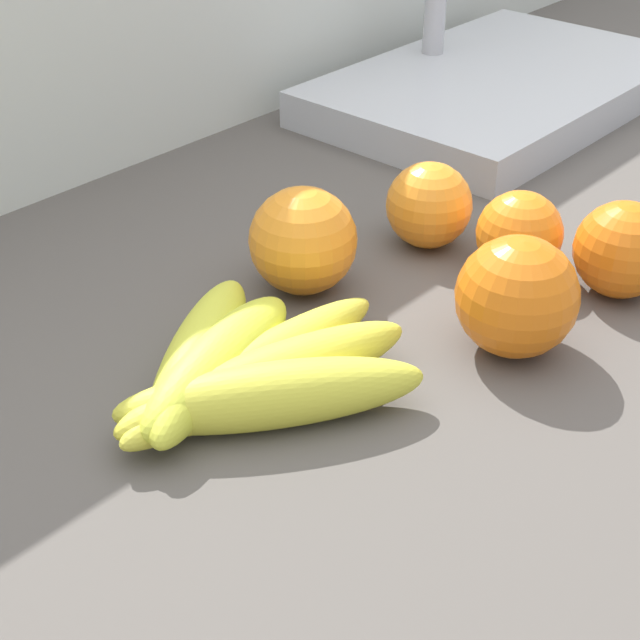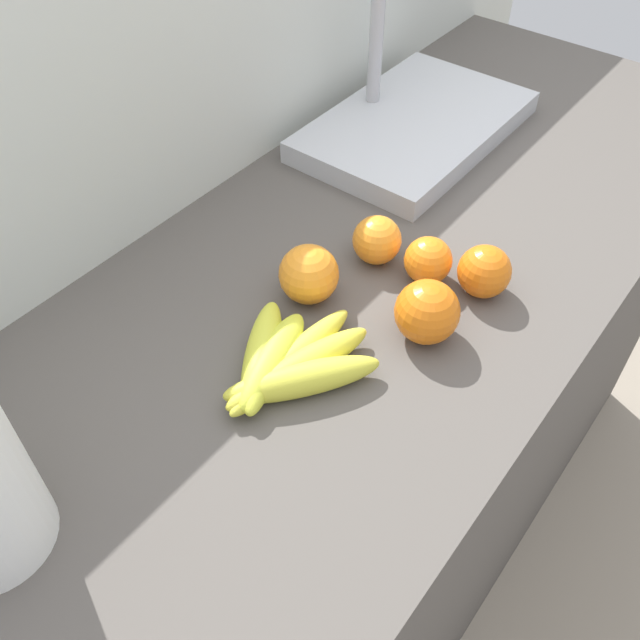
# 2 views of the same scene
# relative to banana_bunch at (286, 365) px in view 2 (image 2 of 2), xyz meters

# --- Properties ---
(ground_plane) EXTENTS (6.00, 6.00, 0.00)m
(ground_plane) POSITION_rel_banana_bunch_xyz_m (0.10, 0.03, -0.94)
(ground_plane) COLOR gray
(counter) EXTENTS (1.93, 0.61, 0.92)m
(counter) POSITION_rel_banana_bunch_xyz_m (0.10, 0.03, -0.48)
(counter) COLOR #514C47
(counter) RESTS_ON ground
(wall_back) EXTENTS (2.33, 0.06, 1.30)m
(wall_back) POSITION_rel_banana_bunch_xyz_m (0.10, 0.37, -0.29)
(wall_back) COLOR silver
(wall_back) RESTS_ON ground
(banana_bunch) EXTENTS (0.22, 0.20, 0.04)m
(banana_bunch) POSITION_rel_banana_bunch_xyz_m (0.00, 0.00, 0.00)
(banana_bunch) COLOR gold
(banana_bunch) RESTS_ON counter
(orange_front) EXTENTS (0.07, 0.07, 0.07)m
(orange_front) POSITION_rel_banana_bunch_xyz_m (0.25, -0.04, 0.01)
(orange_front) COLOR orange
(orange_front) RESTS_ON counter
(orange_back_left) EXTENTS (0.07, 0.07, 0.07)m
(orange_back_left) POSITION_rel_banana_bunch_xyz_m (0.24, 0.04, 0.01)
(orange_back_left) COLOR orange
(orange_back_left) RESTS_ON counter
(orange_center) EXTENTS (0.08, 0.08, 0.08)m
(orange_center) POSITION_rel_banana_bunch_xyz_m (0.16, -0.09, 0.02)
(orange_center) COLOR orange
(orange_center) RESTS_ON counter
(orange_back_right) EXTENTS (0.08, 0.08, 0.08)m
(orange_back_right) POSITION_rel_banana_bunch_xyz_m (0.12, 0.06, 0.02)
(orange_back_right) COLOR orange
(orange_back_right) RESTS_ON counter
(orange_far_right) EXTENTS (0.07, 0.07, 0.07)m
(orange_far_right) POSITION_rel_banana_bunch_xyz_m (0.27, -0.11, 0.02)
(orange_far_right) COLOR orange
(orange_far_right) RESTS_ON counter
(sink_basin) EXTENTS (0.41, 0.26, 0.24)m
(sink_basin) POSITION_rel_banana_bunch_xyz_m (0.55, 0.17, 0.00)
(sink_basin) COLOR #B7BABF
(sink_basin) RESTS_ON counter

